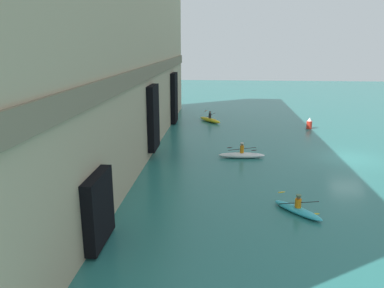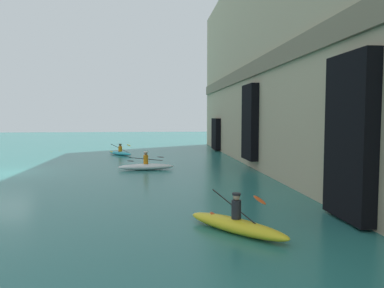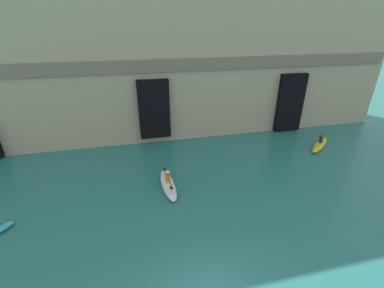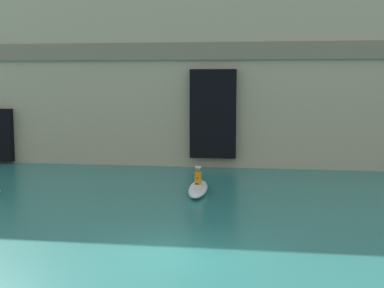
% 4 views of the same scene
% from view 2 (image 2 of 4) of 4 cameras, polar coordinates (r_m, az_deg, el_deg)
% --- Properties ---
extents(ground_plane, '(120.00, 120.00, 0.00)m').
position_cam_2_polar(ground_plane, '(25.02, -26.16, -4.00)').
color(ground_plane, '#28706B').
extents(cliff_bluff, '(43.01, 5.52, 14.78)m').
position_cam_2_polar(cliff_bluff, '(25.45, 15.20, 13.04)').
color(cliff_bluff, tan).
rests_on(cliff_bluff, ground).
extents(kayak_yellow, '(3.19, 2.75, 1.21)m').
position_cam_2_polar(kayak_yellow, '(11.22, 6.74, -12.08)').
color(kayak_yellow, yellow).
rests_on(kayak_yellow, ground).
extents(kayak_cyan, '(2.65, 2.44, 1.01)m').
position_cam_2_polar(kayak_cyan, '(33.37, -10.87, -1.32)').
color(kayak_cyan, '#33B2C6').
rests_on(kayak_cyan, ground).
extents(kayak_white, '(0.98, 3.52, 1.17)m').
position_cam_2_polar(kayak_white, '(23.89, -7.04, -3.40)').
color(kayak_white, white).
rests_on(kayak_white, ground).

